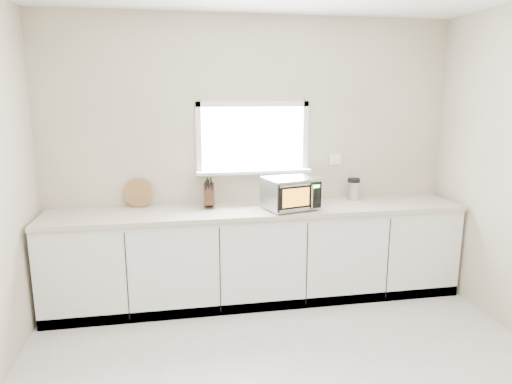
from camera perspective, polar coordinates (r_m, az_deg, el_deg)
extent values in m
cube|color=beige|center=(4.51, -0.44, 4.27)|extent=(4.00, 0.02, 2.70)
cube|color=white|center=(4.47, -0.41, 6.78)|extent=(1.00, 0.02, 0.60)
cube|color=white|center=(4.45, -0.26, 2.59)|extent=(1.12, 0.16, 0.03)
cube|color=white|center=(4.43, -0.38, 10.94)|extent=(1.10, 0.04, 0.05)
cube|color=white|center=(4.50, -0.37, 2.64)|extent=(1.10, 0.04, 0.05)
cube|color=white|center=(4.39, -7.18, 6.59)|extent=(0.05, 0.04, 0.70)
cube|color=white|center=(4.57, 6.16, 6.84)|extent=(0.05, 0.04, 0.70)
cube|color=white|center=(4.72, 9.82, 4.09)|extent=(0.12, 0.01, 0.12)
cube|color=white|center=(4.44, 0.26, -7.98)|extent=(3.92, 0.60, 0.88)
cube|color=beige|center=(4.30, 0.29, -2.26)|extent=(3.92, 0.64, 0.04)
cylinder|color=black|center=(4.06, 2.85, -2.74)|extent=(0.02, 0.02, 0.01)
cylinder|color=black|center=(4.30, 1.12, -1.88)|extent=(0.02, 0.02, 0.01)
cylinder|color=black|center=(4.25, 7.44, -2.14)|extent=(0.02, 0.02, 0.01)
cylinder|color=black|center=(4.48, 5.54, -1.35)|extent=(0.02, 0.02, 0.01)
cube|color=#B0B3B8|center=(4.24, 4.29, -0.11)|extent=(0.53, 0.46, 0.28)
cube|color=black|center=(4.09, 5.54, -0.61)|extent=(0.43, 0.13, 0.24)
cube|color=#FF9D26|center=(4.06, 5.03, -0.69)|extent=(0.26, 0.07, 0.17)
cylinder|color=silver|center=(4.12, 7.04, -0.53)|extent=(0.02, 0.02, 0.22)
cube|color=black|center=(4.16, 7.42, -0.41)|extent=(0.11, 0.03, 0.24)
cube|color=#19FF33|center=(4.14, 7.50, 0.69)|extent=(0.08, 0.02, 0.03)
cube|color=silver|center=(4.21, 4.32, 1.77)|extent=(0.53, 0.46, 0.01)
cube|color=#442518|center=(4.32, -5.91, -0.31)|extent=(0.11, 0.21, 0.24)
cube|color=black|center=(4.25, -6.31, 0.84)|extent=(0.02, 0.04, 0.09)
cube|color=black|center=(4.25, -5.92, 0.98)|extent=(0.02, 0.04, 0.09)
cube|color=black|center=(4.25, -5.53, 0.74)|extent=(0.02, 0.04, 0.09)
cube|color=black|center=(4.24, -6.12, 1.23)|extent=(0.02, 0.04, 0.09)
cube|color=black|center=(4.24, -5.67, 1.24)|extent=(0.02, 0.04, 0.09)
cylinder|color=olive|center=(4.45, -14.46, -0.10)|extent=(0.27, 0.06, 0.27)
cylinder|color=#B0B3B8|center=(4.72, 12.07, 0.15)|extent=(0.15, 0.15, 0.18)
cylinder|color=black|center=(4.70, 12.13, 1.47)|extent=(0.15, 0.15, 0.04)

